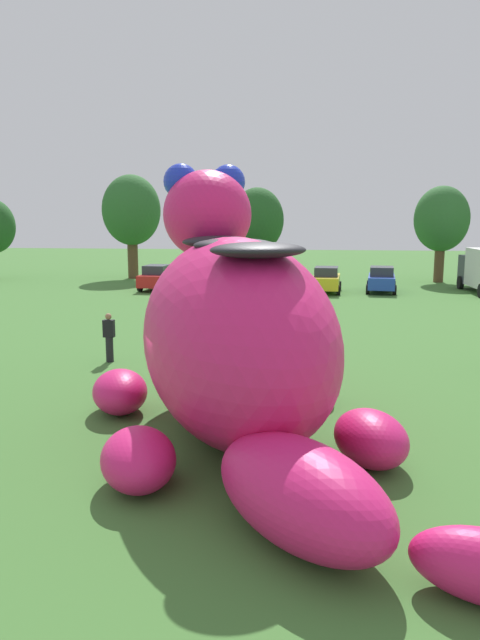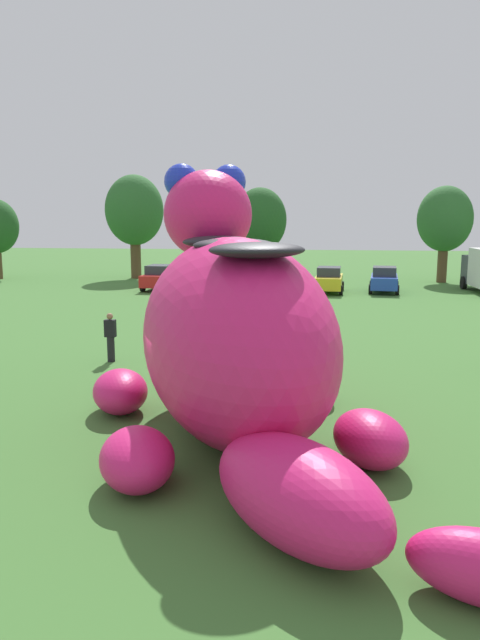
% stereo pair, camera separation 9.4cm
% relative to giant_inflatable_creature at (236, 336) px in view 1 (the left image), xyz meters
% --- Properties ---
extents(ground_plane, '(160.00, 160.00, 0.00)m').
position_rel_giant_inflatable_creature_xyz_m(ground_plane, '(-0.62, -0.46, -2.35)').
color(ground_plane, '#427533').
extents(giant_inflatable_creature, '(9.31, 11.24, 6.41)m').
position_rel_giant_inflatable_creature_xyz_m(giant_inflatable_creature, '(0.00, 0.00, 0.00)').
color(giant_inflatable_creature, '#E01E6B').
rests_on(giant_inflatable_creature, ground).
extents(car_red, '(2.12, 4.19, 1.72)m').
position_rel_giant_inflatable_creature_xyz_m(car_red, '(-8.88, 26.89, -1.49)').
color(car_red, red).
rests_on(car_red, ground).
extents(car_green, '(1.98, 4.12, 1.72)m').
position_rel_giant_inflatable_creature_xyz_m(car_green, '(-5.17, 27.40, -1.49)').
color(car_green, '#1E7238').
rests_on(car_green, ground).
extents(car_black, '(2.11, 4.19, 1.72)m').
position_rel_giant_inflatable_creature_xyz_m(car_black, '(-1.66, 27.90, -1.49)').
color(car_black, black).
rests_on(car_black, ground).
extents(car_yellow, '(2.16, 4.21, 1.72)m').
position_rel_giant_inflatable_creature_xyz_m(car_yellow, '(2.71, 26.78, -1.49)').
color(car_yellow, yellow).
rests_on(car_yellow, ground).
extents(car_blue, '(2.28, 4.26, 1.72)m').
position_rel_giant_inflatable_creature_xyz_m(car_blue, '(6.39, 27.38, -1.49)').
color(car_blue, '#2347B7').
rests_on(car_blue, ground).
extents(tree_left, '(4.72, 4.72, 8.38)m').
position_rel_giant_inflatable_creature_xyz_m(tree_left, '(-12.90, 34.39, 3.13)').
color(tree_left, brown).
rests_on(tree_left, ground).
extents(tree_mid_left, '(4.06, 4.06, 7.21)m').
position_rel_giant_inflatable_creature_xyz_m(tree_mid_left, '(-2.47, 32.55, 2.37)').
color(tree_mid_left, brown).
rests_on(tree_mid_left, ground).
extents(tree_centre_left, '(4.13, 4.13, 7.34)m').
position_rel_giant_inflatable_creature_xyz_m(tree_centre_left, '(11.52, 34.28, 2.45)').
color(tree_centre_left, brown).
rests_on(tree_centre_left, ground).
extents(spectator_mid_field, '(0.38, 0.26, 1.71)m').
position_rel_giant_inflatable_creature_xyz_m(spectator_mid_field, '(-5.24, 6.45, -1.49)').
color(spectator_mid_field, black).
rests_on(spectator_mid_field, ground).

